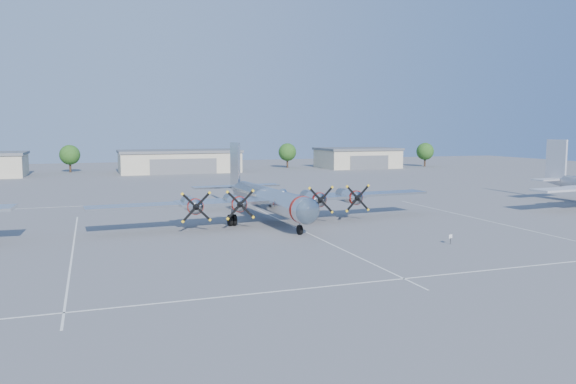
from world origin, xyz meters
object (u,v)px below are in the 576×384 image
object	(u,v)px
tree_east	(287,152)
tree_far_east	(425,151)
hangar_east	(357,158)
tree_west	(70,155)
main_bomber_b29	(266,221)
info_placard	(451,237)
hangar_center	(179,161)

from	to	relation	value
tree_east	tree_far_east	xyz separation A→B (m)	(38.00, -8.00, 0.00)
tree_east	tree_far_east	bearing A→B (deg)	-11.89
hangar_east	tree_west	distance (m)	73.46
main_bomber_b29	hangar_east	bearing A→B (deg)	53.44
hangar_east	tree_east	world-z (taller)	tree_east
hangar_east	main_bomber_b29	size ratio (longest dim) A/B	0.53
tree_far_east	tree_east	bearing A→B (deg)	168.11
info_placard	hangar_east	bearing A→B (deg)	47.62
hangar_east	info_placard	xyz separation A→B (m)	(-37.82, -95.03, -2.09)
hangar_east	tree_far_east	xyz separation A→B (m)	(20.00, -1.96, 1.51)
tree_east	hangar_east	bearing A→B (deg)	-18.54
tree_east	info_placard	distance (m)	103.06
tree_west	main_bomber_b29	xyz separation A→B (m)	(23.33, -85.08, -4.22)
hangar_center	tree_east	bearing A→B (deg)	11.38
tree_far_east	info_placard	world-z (taller)	tree_far_east
hangar_center	tree_far_east	bearing A→B (deg)	-1.65
hangar_center	hangar_east	distance (m)	48.00
tree_west	tree_east	distance (m)	55.04
hangar_center	tree_east	world-z (taller)	tree_east
hangar_east	tree_east	size ratio (longest dim) A/B	3.10
tree_east	main_bomber_b29	distance (m)	89.01
hangar_east	main_bomber_b29	bearing A→B (deg)	-122.81
tree_east	tree_far_east	size ratio (longest dim) A/B	1.00
hangar_center	tree_far_east	xyz separation A→B (m)	(68.00, -1.96, 1.51)
tree_far_east	info_placard	xyz separation A→B (m)	(-57.82, -93.07, -3.59)
tree_far_east	info_placard	size ratio (longest dim) A/B	7.43
tree_east	info_placard	world-z (taller)	tree_east
main_bomber_b29	tree_far_east	bearing A→B (deg)	43.39
tree_east	tree_far_east	distance (m)	38.83
hangar_center	tree_far_east	size ratio (longest dim) A/B	4.31
tree_far_east	main_bomber_b29	world-z (taller)	tree_far_east
tree_west	tree_east	xyz separation A→B (m)	(55.00, -2.00, 0.00)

